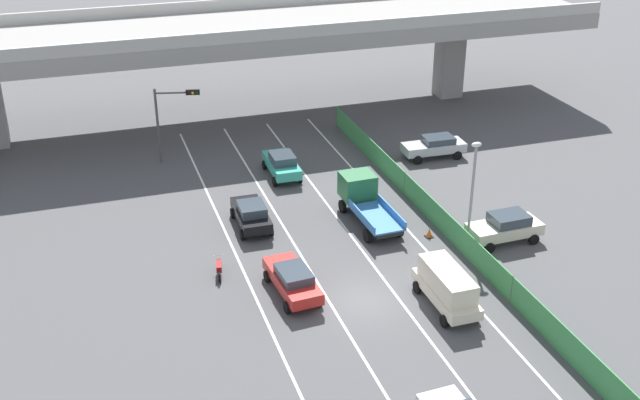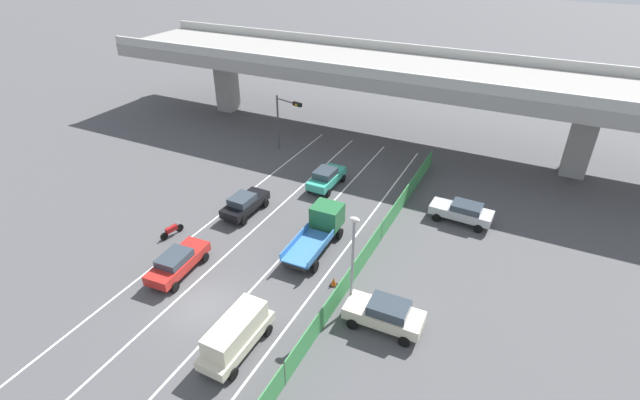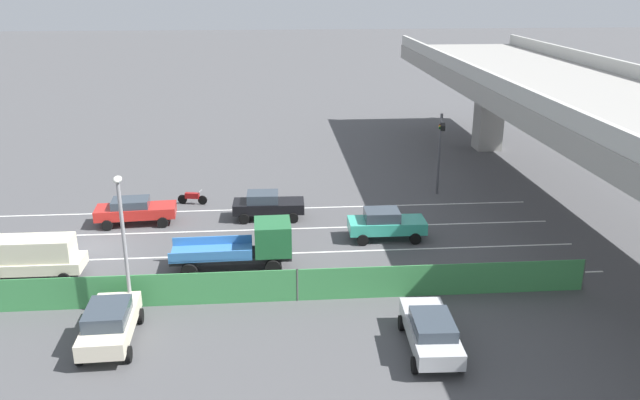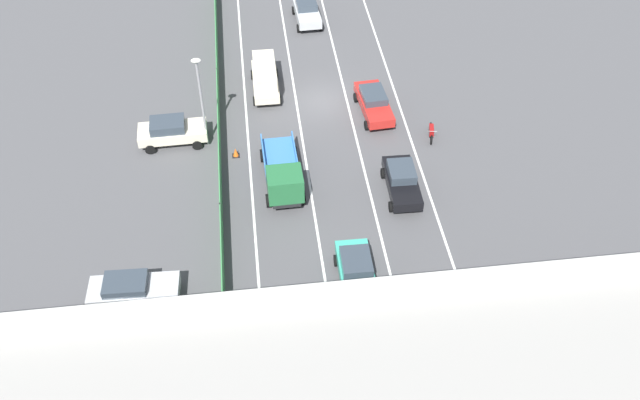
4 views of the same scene
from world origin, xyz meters
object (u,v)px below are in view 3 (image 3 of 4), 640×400
at_px(parked_wagon_silver, 431,331).
at_px(traffic_cone, 171,290).
at_px(parked_sedan_cream, 110,322).
at_px(car_taxi_teal, 386,223).
at_px(flatbed_truck_blue, 253,245).
at_px(car_sedan_black, 267,204).
at_px(traffic_light, 441,142).
at_px(street_lamp, 123,232).
at_px(car_van_cream, 33,256).
at_px(car_sedan_red, 135,210).
at_px(motorcycle, 192,197).

distance_m(parked_wagon_silver, traffic_cone, 12.19).
bearing_deg(parked_sedan_cream, car_taxi_teal, 127.39).
height_order(flatbed_truck_blue, traffic_cone, flatbed_truck_blue).
bearing_deg(traffic_cone, car_sedan_black, 155.11).
relative_size(traffic_light, street_lamp, 0.86).
height_order(car_sedan_black, traffic_light, traffic_light).
height_order(parked_sedan_cream, street_lamp, street_lamp).
xyz_separation_m(car_van_cream, car_sedan_red, (-7.06, 3.50, -0.32)).
relative_size(car_van_cream, parked_sedan_cream, 1.08).
bearing_deg(street_lamp, car_sedan_red, -170.27).
xyz_separation_m(traffic_light, street_lamp, (14.28, -17.25, 0.04)).
distance_m(car_sedan_black, parked_sedan_cream, 15.04).
relative_size(flatbed_truck_blue, street_lamp, 0.95).
distance_m(car_van_cream, traffic_light, 24.98).
bearing_deg(car_van_cream, car_sedan_black, 122.87).
bearing_deg(car_sedan_black, parked_sedan_cream, -24.86).
bearing_deg(street_lamp, traffic_light, 129.63).
distance_m(car_van_cream, motorcycle, 12.23).
distance_m(car_taxi_teal, motorcycle, 13.32).
relative_size(motorcycle, traffic_light, 0.35).
bearing_deg(car_van_cream, car_taxi_teal, 101.25).
relative_size(car_sedan_red, parked_sedan_cream, 1.09).
bearing_deg(car_taxi_teal, motorcycle, -120.51).
bearing_deg(car_sedan_black, car_sedan_red, -87.96).
relative_size(motorcycle, parked_wagon_silver, 0.42).
bearing_deg(car_van_cream, parked_sedan_cream, 38.59).
xyz_separation_m(car_sedan_black, car_sedan_red, (0.28, -7.86, -0.02)).
relative_size(parked_sedan_cream, parked_wagon_silver, 0.95).
xyz_separation_m(car_sedan_red, motorcycle, (-3.27, 3.01, -0.43)).
height_order(car_sedan_black, car_taxi_teal, car_taxi_teal).
xyz_separation_m(parked_sedan_cream, traffic_cone, (-3.97, 1.83, -0.68)).
bearing_deg(parked_sedan_cream, flatbed_truck_blue, 140.17).
bearing_deg(motorcycle, car_van_cream, -32.19).
xyz_separation_m(flatbed_truck_blue, motorcycle, (-9.93, -4.13, -0.80)).
bearing_deg(street_lamp, traffic_cone, 140.52).
height_order(car_van_cream, street_lamp, street_lamp).
bearing_deg(street_lamp, car_sedan_black, 152.55).
height_order(parked_sedan_cream, traffic_light, traffic_light).
distance_m(parked_sedan_cream, parked_wagon_silver, 12.78).
height_order(car_taxi_teal, traffic_light, traffic_light).
xyz_separation_m(car_sedan_black, parked_sedan_cream, (13.65, -6.32, 0.05)).
xyz_separation_m(car_van_cream, car_taxi_teal, (-3.57, 17.97, -0.27)).
relative_size(car_sedan_red, parked_wagon_silver, 1.03).
xyz_separation_m(street_lamp, traffic_cone, (-1.77, 1.45, -3.65)).
bearing_deg(car_sedan_red, traffic_cone, 19.72).
distance_m(car_van_cream, car_sedan_black, 13.53).
bearing_deg(car_taxi_teal, traffic_light, 144.61).
relative_size(parked_sedan_cream, traffic_cone, 7.18).
relative_size(car_sedan_black, flatbed_truck_blue, 0.72).
bearing_deg(street_lamp, parked_sedan_cream, -9.70).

